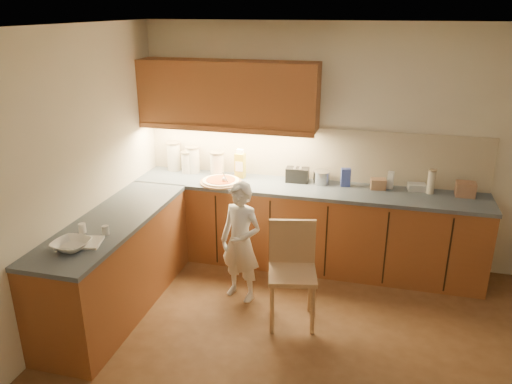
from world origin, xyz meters
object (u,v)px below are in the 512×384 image
at_px(pizza_on_board, 221,181).
at_px(child, 241,242).
at_px(wooden_chair, 292,265).
at_px(toaster, 297,175).
at_px(oil_jug, 240,165).

bearing_deg(pizza_on_board, child, -59.02).
bearing_deg(wooden_chair, pizza_on_board, 123.53).
height_order(wooden_chair, toaster, toaster).
distance_m(pizza_on_board, wooden_chair, 1.41).
bearing_deg(pizza_on_board, oil_jug, 58.08).
xyz_separation_m(child, wooden_chair, (0.55, -0.22, -0.06)).
relative_size(child, oil_jug, 3.66).
xyz_separation_m(pizza_on_board, toaster, (0.80, 0.25, 0.06)).
xyz_separation_m(pizza_on_board, wooden_chair, (0.98, -0.94, -0.40)).
relative_size(pizza_on_board, wooden_chair, 0.49).
bearing_deg(pizza_on_board, toaster, 17.64).
xyz_separation_m(oil_jug, toaster, (0.65, 0.01, -0.07)).
bearing_deg(toaster, child, -112.63).
bearing_deg(toaster, oil_jug, 179.33).
distance_m(wooden_chair, toaster, 1.29).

